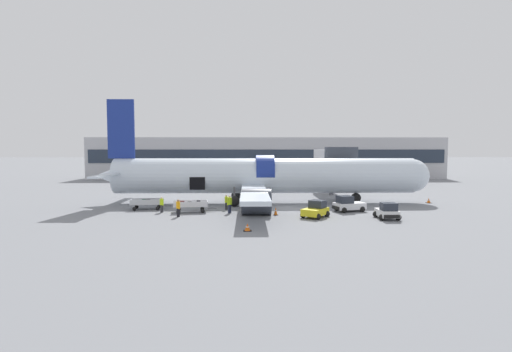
# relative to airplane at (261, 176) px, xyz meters

# --- Properties ---
(ground_plane) EXTENTS (500.00, 500.00, 0.00)m
(ground_plane) POSITION_rel_airplane_xyz_m (2.58, -3.96, -3.10)
(ground_plane) COLOR slate
(terminal_strip) EXTENTS (74.89, 9.55, 8.63)m
(terminal_strip) POSITION_rel_airplane_xyz_m (2.58, 40.73, 1.22)
(terminal_strip) COLOR #B2B2B7
(terminal_strip) RESTS_ON ground_plane
(jet_bridge_stub) EXTENTS (3.77, 12.38, 6.52)m
(jet_bridge_stub) POSITION_rel_airplane_xyz_m (9.91, 7.19, 1.65)
(jet_bridge_stub) COLOR #4C4C51
(jet_bridge_stub) RESTS_ON ground_plane
(airplane) EXTENTS (38.62, 31.37, 11.91)m
(airplane) POSITION_rel_airplane_xyz_m (0.00, 0.00, 0.00)
(airplane) COLOR silver
(airplane) RESTS_ON ground_plane
(baggage_tug_lead) EXTENTS (2.03, 2.61, 1.52)m
(baggage_tug_lead) POSITION_rel_airplane_xyz_m (11.00, -10.79, -2.45)
(baggage_tug_lead) COLOR white
(baggage_tug_lead) RESTS_ON ground_plane
(baggage_tug_mid) EXTENTS (2.88, 3.15, 1.54)m
(baggage_tug_mid) POSITION_rel_airplane_xyz_m (4.75, -9.69, -2.43)
(baggage_tug_mid) COLOR yellow
(baggage_tug_mid) RESTS_ON ground_plane
(baggage_tug_rear) EXTENTS (3.42, 2.55, 1.60)m
(baggage_tug_rear) POSITION_rel_airplane_xyz_m (8.57, -6.41, -2.40)
(baggage_tug_rear) COLOR silver
(baggage_tug_rear) RESTS_ON ground_plane
(baggage_cart_loading) EXTENTS (4.33, 2.29, 1.15)m
(baggage_cart_loading) POSITION_rel_airplane_xyz_m (-7.16, -6.48, -2.50)
(baggage_cart_loading) COLOR silver
(baggage_cart_loading) RESTS_ON ground_plane
(baggage_cart_queued) EXTENTS (4.26, 2.11, 1.10)m
(baggage_cart_queued) POSITION_rel_airplane_xyz_m (-11.93, -4.65, -2.52)
(baggage_cart_queued) COLOR #B7BABF
(baggage_cart_queued) RESTS_ON ground_plane
(ground_crew_loader_a) EXTENTS (0.50, 0.50, 1.57)m
(ground_crew_loader_a) POSITION_rel_airplane_xyz_m (-10.06, -6.64, -2.27)
(ground_crew_loader_a) COLOR #2D2D33
(ground_crew_loader_a) RESTS_ON ground_plane
(ground_crew_loader_b) EXTENTS (0.51, 0.54, 1.63)m
(ground_crew_loader_b) POSITION_rel_airplane_xyz_m (-7.98, -9.22, -2.24)
(ground_crew_loader_b) COLOR black
(ground_crew_loader_b) RESTS_ON ground_plane
(ground_crew_driver) EXTENTS (0.42, 0.55, 1.57)m
(ground_crew_driver) POSITION_rel_airplane_xyz_m (-3.75, -4.94, -2.27)
(ground_crew_driver) COLOR #2D2D33
(ground_crew_driver) RESTS_ON ground_plane
(ground_crew_supervisor) EXTENTS (0.57, 0.57, 1.78)m
(ground_crew_supervisor) POSITION_rel_airplane_xyz_m (-3.31, -7.24, -2.16)
(ground_crew_supervisor) COLOR #1E2338
(ground_crew_supervisor) RESTS_ON ground_plane
(safety_cone_nose) EXTENTS (0.57, 0.57, 0.61)m
(safety_cone_nose) POSITION_rel_airplane_xyz_m (19.54, -0.35, -2.81)
(safety_cone_nose) COLOR black
(safety_cone_nose) RESTS_ON ground_plane
(safety_cone_engine_left) EXTENTS (0.64, 0.64, 0.59)m
(safety_cone_engine_left) POSITION_rel_airplane_xyz_m (-1.55, -15.71, -2.83)
(safety_cone_engine_left) COLOR black
(safety_cone_engine_left) RESTS_ON ground_plane
(safety_cone_wingtip) EXTENTS (0.45, 0.45, 0.80)m
(safety_cone_wingtip) POSITION_rel_airplane_xyz_m (1.13, -8.46, -2.72)
(safety_cone_wingtip) COLOR black
(safety_cone_wingtip) RESTS_ON ground_plane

